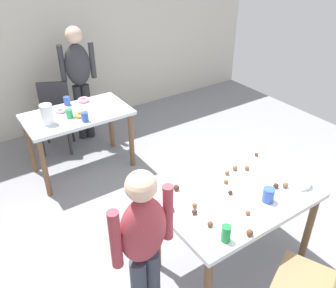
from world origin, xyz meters
The scene contains 36 objects.
ground_plane centered at (0.00, 0.00, 0.00)m, with size 6.40×6.40×0.00m, color gray.
wall_back centered at (0.00, 3.20, 1.30)m, with size 6.40×0.10×2.60m, color beige.
dining_table_near centered at (0.12, -0.16, 0.65)m, with size 1.22×0.76×0.75m.
dining_table_far centered at (-0.37, 1.92, 0.64)m, with size 1.16×0.67×0.75m.
chair_near_table centered at (0.18, -0.91, 0.50)m, with size 0.53×0.53×0.87m.
chair_far_table centered at (-0.43, 2.60, 0.50)m, with size 0.54×0.54×0.87m.
person_girl_near centered at (-0.77, -0.24, 0.81)m, with size 0.45×0.22×1.37m.
person_adult_far centered at (-0.04, 2.63, 0.92)m, with size 0.45×0.27×1.53m.
mixing_bowl centered at (0.62, -0.34, 0.78)m, with size 0.17×0.17×0.06m, color white.
soda_can centered at (-0.27, -0.45, 0.81)m, with size 0.07×0.07×0.12m, color #198438.
fork_near centered at (-0.08, -0.04, 0.75)m, with size 0.17×0.02×0.01m, color silver.
cup_near_0 centered at (0.26, -0.33, 0.81)m, with size 0.09×0.09×0.12m, color #3351B2.
cake_ball_0 centered at (-0.11, -0.51, 0.77)m, with size 0.05×0.05×0.05m, color brown.
cake_ball_1 centered at (0.14, 0.01, 0.77)m, with size 0.04×0.04×0.04m, color brown.
cake_ball_2 centered at (-0.24, 0.16, 0.77)m, with size 0.05×0.05×0.05m, color #3D2319.
cake_ball_3 centered at (0.33, 0.10, 0.77)m, with size 0.05×0.05×0.05m, color brown.
cake_ball_4 centered at (0.23, 0.09, 0.77)m, with size 0.04×0.04×0.04m, color brown.
cake_ball_5 centered at (-0.41, -0.03, 0.77)m, with size 0.04×0.04×0.04m, color #3D2319.
cake_ball_6 centered at (0.43, -0.26, 0.77)m, with size 0.04×0.04×0.04m, color #3D2319.
cake_ball_7 centered at (-0.27, -0.29, 0.77)m, with size 0.04×0.04×0.04m, color brown.
cake_ball_8 centered at (0.03, -0.36, 0.77)m, with size 0.04×0.04×0.04m, color brown.
cake_ball_9 centered at (0.08, -0.11, 0.77)m, with size 0.04×0.04×0.04m, color #3D2319.
cake_ball_10 centered at (-0.29, -0.14, 0.77)m, with size 0.04×0.04×0.04m, color #3D2319.
cake_ball_11 centered at (0.42, 0.05, 0.77)m, with size 0.04×0.04×0.04m, color brown.
cake_ball_12 centered at (-0.24, -0.08, 0.77)m, with size 0.04×0.04×0.04m, color brown.
cake_ball_13 centered at (0.65, 0.16, 0.77)m, with size 0.04×0.04×0.04m, color brown.
cake_ball_14 centered at (0.50, -0.29, 0.77)m, with size 0.05×0.05×0.05m, color brown.
pitcher_far centered at (-0.71, 1.84, 0.86)m, with size 0.13×0.13×0.22m, color white.
cup_far_0 centered at (-0.37, 1.68, 0.80)m, with size 0.08×0.08×0.10m, color #3351B2.
cup_far_1 centered at (-0.47, 1.86, 0.80)m, with size 0.07×0.07×0.09m, color green.
cup_far_2 centered at (-0.38, 2.19, 0.80)m, with size 0.07×0.07×0.10m, color #3351B2.
donut_far_0 centered at (-0.30, 1.94, 0.77)m, with size 0.13×0.13×0.04m, color white.
donut_far_1 centered at (-0.36, 1.81, 0.77)m, with size 0.14×0.14×0.04m, color gold.
donut_far_2 centered at (-0.18, 2.17, 0.77)m, with size 0.14×0.14×0.04m, color pink.
donut_far_3 centered at (-0.68, 2.06, 0.77)m, with size 0.12×0.12×0.04m, color white.
donut_far_4 centered at (-0.51, 2.04, 0.77)m, with size 0.12×0.12×0.03m, color pink.
Camera 1 is at (-1.52, -1.63, 2.50)m, focal length 37.84 mm.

